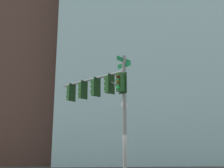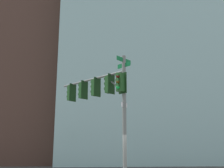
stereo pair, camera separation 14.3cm
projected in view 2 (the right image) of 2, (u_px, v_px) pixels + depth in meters
name	position (u px, v px, depth m)	size (l,w,h in m)	color
signal_pole_assembly	(101.00, 94.00, 16.65)	(3.76, 4.64, 6.88)	slate
building_brick_nearside	(24.00, 32.00, 52.89)	(25.81, 18.42, 47.26)	#4C3328
building_brick_midblock	(23.00, 90.00, 61.51)	(16.09, 18.53, 30.08)	brown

